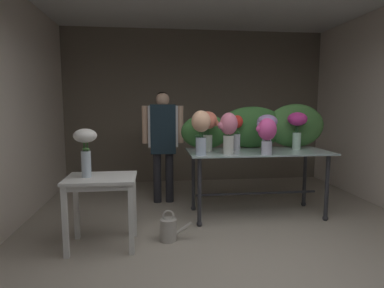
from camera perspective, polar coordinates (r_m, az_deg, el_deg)
The scene contains 16 objects.
ground_plane at distance 4.52m, azimuth 3.89°, elevation -11.92°, with size 8.46×8.46×0.00m, color #9E9384.
wall_back at distance 6.17m, azimuth 0.67°, elevation 6.60°, with size 4.97×0.12×2.84m, color #706656.
wall_left at distance 4.52m, azimuth -28.80°, elevation 5.55°, with size 0.12×3.96×2.84m, color beige.
display_table_glass at distance 4.29m, azimuth 11.56°, elevation -3.15°, with size 1.82×0.80×0.87m.
side_table_white at distance 3.43m, azimuth -15.82°, elevation -7.40°, with size 0.70×0.53×0.74m.
florist at distance 4.75m, azimuth -5.19°, elevation 1.62°, with size 0.61×0.24×1.65m.
foliage_backdrop at distance 4.54m, azimuth 12.03°, elevation 2.88°, with size 2.02×0.27×0.61m.
vase_peach_freesia at distance 3.80m, azimuth 1.58°, elevation 2.82°, with size 0.23×0.23×0.53m.
vase_lilac_hydrangea at distance 4.24m, azimuth 13.19°, elevation 3.02°, with size 0.27×0.26×0.47m.
vase_magenta_tulips at distance 4.49m, azimuth 18.16°, elevation 3.32°, with size 0.26×0.26×0.50m.
vase_rosy_carnations at distance 3.89m, azimuth 6.48°, elevation 2.44°, with size 0.25×0.21×0.50m.
vase_fuchsia_snapdragons at distance 3.94m, azimuth 13.14°, elevation 1.88°, with size 0.25×0.23×0.44m.
vase_coral_stock at distance 4.12m, azimuth 2.80°, elevation 3.22°, with size 0.28×0.24×0.51m.
vase_scarlet_roses at distance 4.24m, azimuth 7.99°, elevation 2.52°, with size 0.16×0.15×0.46m.
vase_white_roses_tall at distance 3.37m, azimuth -18.35°, elevation -0.15°, with size 0.23×0.23×0.49m.
watering_can at distance 3.60m, azimuth -4.14°, elevation -14.87°, with size 0.35×0.18×0.34m.
Camera 1 is at (-0.81, -2.28, 1.47)m, focal length 30.01 mm.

